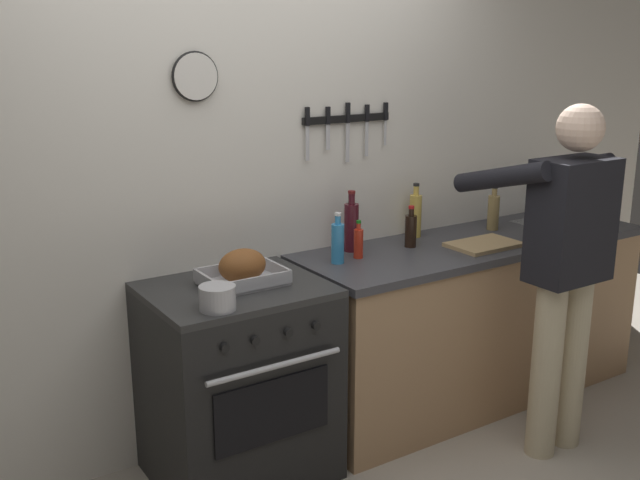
% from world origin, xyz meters
% --- Properties ---
extents(wall_back, '(6.00, 0.13, 2.60)m').
position_xyz_m(wall_back, '(-0.00, 1.35, 1.30)').
color(wall_back, white).
rests_on(wall_back, ground).
extents(counter_block, '(2.03, 0.65, 0.90)m').
position_xyz_m(counter_block, '(1.21, 0.99, 0.46)').
color(counter_block, tan).
rests_on(counter_block, ground).
extents(stove, '(0.76, 0.67, 0.90)m').
position_xyz_m(stove, '(-0.22, 0.99, 0.45)').
color(stove, black).
rests_on(stove, ground).
extents(person_cook, '(0.51, 0.63, 1.66)m').
position_xyz_m(person_cook, '(1.15, 0.37, 0.95)').
color(person_cook, '#C6B793').
rests_on(person_cook, ground).
extents(roasting_pan, '(0.35, 0.26, 0.16)m').
position_xyz_m(roasting_pan, '(-0.18, 1.00, 0.97)').
color(roasting_pan, '#B7B7BC').
rests_on(roasting_pan, stove).
extents(saucepan, '(0.15, 0.15, 0.10)m').
position_xyz_m(saucepan, '(-0.40, 0.77, 0.95)').
color(saucepan, '#B7B7BC').
rests_on(saucepan, stove).
extents(cutting_board, '(0.36, 0.24, 0.02)m').
position_xyz_m(cutting_board, '(1.14, 0.87, 0.91)').
color(cutting_board, tan).
rests_on(cutting_board, counter_block).
extents(bottle_soy_sauce, '(0.06, 0.06, 0.21)m').
position_xyz_m(bottle_soy_sauce, '(0.82, 1.07, 0.99)').
color(bottle_soy_sauce, black).
rests_on(bottle_soy_sauce, counter_block).
extents(bottle_cooking_oil, '(0.07, 0.07, 0.29)m').
position_xyz_m(bottle_cooking_oil, '(0.97, 1.22, 1.02)').
color(bottle_cooking_oil, gold).
rests_on(bottle_cooking_oil, counter_block).
extents(bottle_wine_red, '(0.07, 0.07, 0.31)m').
position_xyz_m(bottle_wine_red, '(0.52, 1.17, 1.03)').
color(bottle_wine_red, '#47141E').
rests_on(bottle_wine_red, counter_block).
extents(bottle_hot_sauce, '(0.05, 0.05, 0.19)m').
position_xyz_m(bottle_hot_sauce, '(0.48, 1.05, 0.98)').
color(bottle_hot_sauce, red).
rests_on(bottle_hot_sauce, counter_block).
extents(bottle_dish_soap, '(0.06, 0.06, 0.24)m').
position_xyz_m(bottle_dish_soap, '(0.35, 1.04, 1.00)').
color(bottle_dish_soap, '#338CCC').
rests_on(bottle_dish_soap, counter_block).
extents(bottle_vinegar, '(0.06, 0.06, 0.25)m').
position_xyz_m(bottle_vinegar, '(1.44, 1.10, 1.00)').
color(bottle_vinegar, '#997F4C').
rests_on(bottle_vinegar, counter_block).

